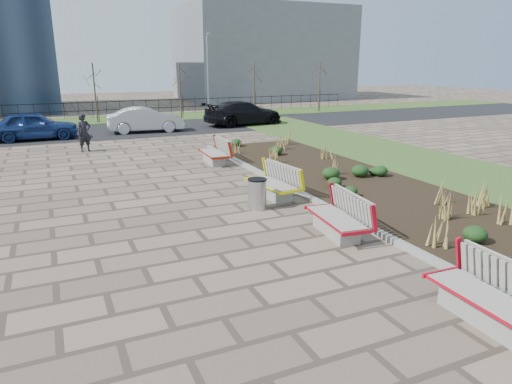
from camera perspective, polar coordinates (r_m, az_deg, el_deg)
name	(u,v)px	position (r m, az deg, el deg)	size (l,w,h in m)	color
ground	(249,286)	(8.80, -0.86, -11.71)	(120.00, 120.00, 0.00)	#786452
planting_bed	(359,186)	(15.85, 12.76, 0.80)	(4.50, 18.00, 0.10)	black
planting_curb	(299,193)	(14.60, 5.42, -0.08)	(0.16, 18.00, 0.15)	gray
grass_verge_near	(461,173)	(19.05, 24.28, 2.20)	(5.00, 38.00, 0.04)	#33511E
grass_verge_far	(96,120)	(35.52, -19.42, 8.48)	(80.00, 5.00, 0.04)	#33511E
road	(106,131)	(29.60, -18.27, 7.23)	(80.00, 7.00, 0.02)	black
bench_a	(487,294)	(8.36, 26.96, -11.31)	(0.90, 2.10, 1.00)	red
bench_b	(336,215)	(11.25, 9.99, -2.89)	(0.90, 2.10, 1.00)	#B60C1E
bench_c	(272,182)	(14.18, 1.96, 1.29)	(0.90, 2.10, 1.00)	yellow
bench_d	(213,151)	(19.12, -5.34, 5.07)	(0.90, 2.10, 1.00)	#A91D0B
litter_bin	(257,194)	(13.06, 0.15, -0.28)	(0.53, 0.53, 0.87)	#B2B2B7
pedestrian	(84,133)	(23.00, -20.68, 6.94)	(0.65, 0.43, 1.78)	black
car_blue	(34,126)	(27.56, -26.02, 7.46)	(1.79, 4.46, 1.52)	navy
car_silver	(146,120)	(28.45, -13.63, 8.77)	(1.55, 4.45, 1.47)	#A7A9AF
car_black	(243,113)	(30.90, -1.58, 9.83)	(2.19, 5.39, 1.57)	black
tree_c	(95,93)	(33.86, -19.48, 11.59)	(1.40, 1.40, 4.00)	#4C3D2D
tree_d	(180,91)	(34.92, -9.44, 12.37)	(1.40, 1.40, 4.00)	#4C3D2D
tree_e	(254,89)	(36.94, -0.21, 12.76)	(1.40, 1.40, 4.00)	#4C3D2D
tree_f	(319,87)	(39.77, 7.91, 12.84)	(1.40, 1.40, 4.00)	#4C3D2D
lamp_east	(208,77)	(34.98, -6.04, 14.14)	(0.24, 0.60, 6.00)	gray
railing_fence	(93,110)	(36.95, -19.74, 9.67)	(44.00, 0.10, 1.20)	black
building_grey	(263,54)	(54.32, 0.84, 16.90)	(18.00, 12.00, 10.00)	slate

